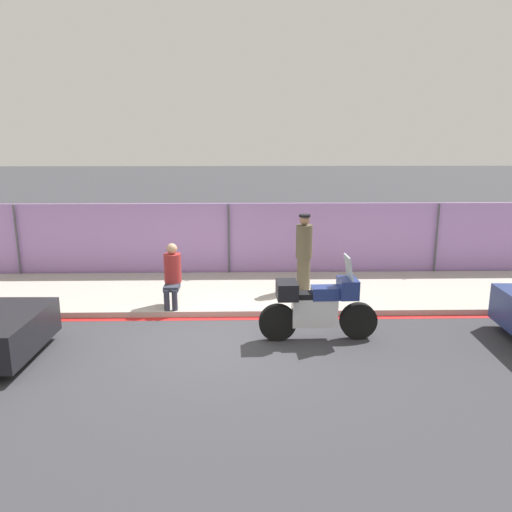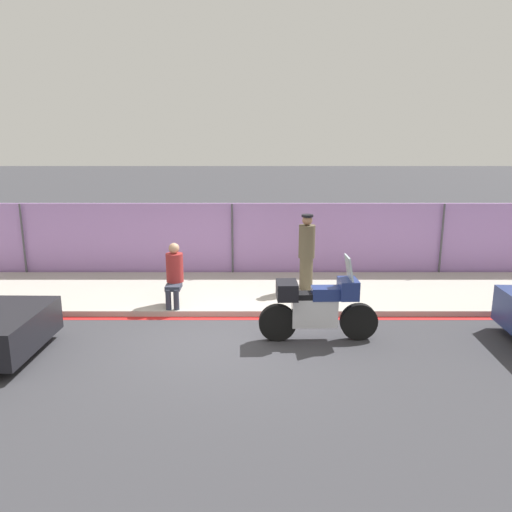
{
  "view_description": "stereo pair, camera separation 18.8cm",
  "coord_description": "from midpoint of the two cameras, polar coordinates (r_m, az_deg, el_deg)",
  "views": [
    {
      "loc": [
        0.42,
        -8.32,
        3.51
      ],
      "look_at": [
        0.65,
        1.74,
        1.15
      ],
      "focal_mm": 35.0,
      "sensor_mm": 36.0,
      "label": 1
    },
    {
      "loc": [
        0.61,
        -8.33,
        3.51
      ],
      "look_at": [
        0.65,
        1.74,
        1.15
      ],
      "focal_mm": 35.0,
      "sensor_mm": 36.0,
      "label": 2
    }
  ],
  "objects": [
    {
      "name": "storefront_fence",
      "position": [
        12.98,
        -3.53,
        1.82
      ],
      "size": [
        38.14,
        0.17,
        1.92
      ],
      "color": "#AD7FC6",
      "rests_on": "ground_plane"
    },
    {
      "name": "officer_standing",
      "position": [
        11.45,
        5.03,
        0.54
      ],
      "size": [
        0.37,
        0.37,
        1.75
      ],
      "color": "brown",
      "rests_on": "sidewalk"
    },
    {
      "name": "curb_paint_stripe",
      "position": [
        10.12,
        -4.15,
        -7.15
      ],
      "size": [
        40.15,
        0.18,
        0.01
      ],
      "color": "red",
      "rests_on": "ground_plane"
    },
    {
      "name": "person_seated_on_curb",
      "position": [
        10.5,
        -10.05,
        -1.75
      ],
      "size": [
        0.36,
        0.66,
        1.3
      ],
      "color": "#2D3342",
      "rests_on": "sidewalk"
    },
    {
      "name": "ground_plane",
      "position": [
        9.05,
        -4.51,
        -9.69
      ],
      "size": [
        120.0,
        120.0,
        0.0
      ],
      "primitive_type": "plane",
      "color": "#38383D"
    },
    {
      "name": "sidewalk",
      "position": [
        11.63,
        -3.77,
        -4.11
      ],
      "size": [
        40.15,
        3.06,
        0.12
      ],
      "color": "#ADA89E",
      "rests_on": "ground_plane"
    },
    {
      "name": "motorcycle",
      "position": [
        8.94,
        6.43,
        -5.7
      ],
      "size": [
        2.13,
        0.53,
        1.54
      ],
      "rotation": [
        0.0,
        0.0,
        0.03
      ],
      "color": "black",
      "rests_on": "ground_plane"
    }
  ]
}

